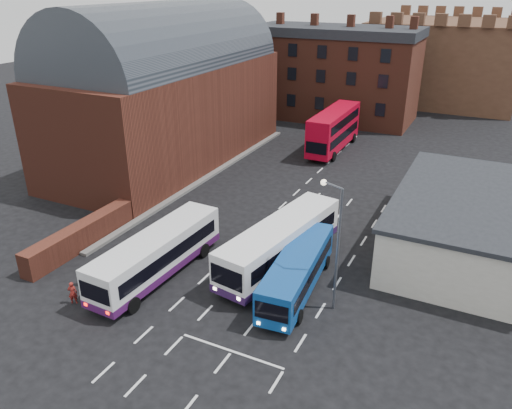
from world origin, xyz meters
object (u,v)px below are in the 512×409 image
at_px(bus_red_double, 334,129).
at_px(pedestrian_red, 73,293).
at_px(bus_white_inbound, 280,241).
at_px(bus_white_outbound, 157,252).
at_px(pedestrian_beige, 85,276).
at_px(bus_blue, 297,270).
at_px(street_lamp, 335,236).

distance_m(bus_red_double, pedestrian_red, 35.62).
height_order(bus_white_inbound, pedestrian_red, bus_white_inbound).
bearing_deg(pedestrian_red, bus_white_inbound, -166.79).
height_order(bus_white_outbound, pedestrian_beige, bus_white_outbound).
bearing_deg(bus_white_outbound, bus_blue, 17.46).
bearing_deg(street_lamp, bus_red_double, 108.00).
xyz_separation_m(bus_blue, pedestrian_beige, (-12.35, -5.35, -0.85)).
bearing_deg(pedestrian_beige, bus_white_inbound, -133.09).
xyz_separation_m(street_lamp, pedestrian_beige, (-14.75, -4.72, -4.04)).
relative_size(bus_white_inbound, street_lamp, 1.51).
height_order(street_lamp, pedestrian_red, street_lamp).
distance_m(bus_white_inbound, pedestrian_red, 13.43).
distance_m(bus_blue, pedestrian_red, 13.63).
xyz_separation_m(bus_white_inbound, pedestrian_beige, (-10.16, -7.73, -1.18)).
relative_size(bus_blue, pedestrian_red, 6.47).
bearing_deg(bus_red_double, bus_white_inbound, 100.48).
relative_size(bus_white_inbound, pedestrian_beige, 8.63).
bearing_deg(bus_white_outbound, bus_red_double, 88.89).
xyz_separation_m(bus_white_outbound, bus_red_double, (1.89, 30.48, 0.66)).
height_order(bus_blue, street_lamp, street_lamp).
bearing_deg(street_lamp, pedestrian_red, -154.90).
bearing_deg(bus_white_outbound, bus_white_inbound, 38.01).
distance_m(bus_white_inbound, street_lamp, 6.19).
bearing_deg(bus_blue, street_lamp, 160.32).
relative_size(bus_white_inbound, bus_red_double, 1.04).
bearing_deg(street_lamp, bus_white_outbound, -171.19).
bearing_deg(street_lamp, pedestrian_beige, -162.27).
xyz_separation_m(bus_white_inbound, bus_red_double, (-4.75, 25.73, 0.56)).
height_order(bus_white_inbound, bus_red_double, bus_red_double).
bearing_deg(bus_red_double, pedestrian_beige, 80.83).
bearing_deg(pedestrian_red, bus_blue, 179.48).
height_order(bus_red_double, street_lamp, street_lamp).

